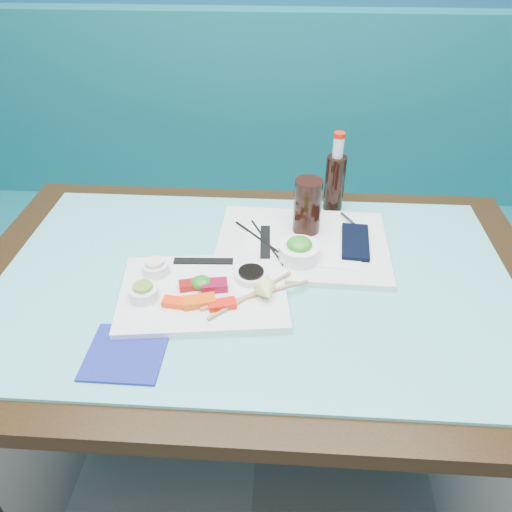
# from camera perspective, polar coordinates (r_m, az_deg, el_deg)

# --- Properties ---
(booth_bench) EXTENTS (3.00, 0.56, 1.17)m
(booth_bench) POSITION_cam_1_polar(r_m,az_deg,el_deg) (2.10, 1.39, 3.56)
(booth_bench) COLOR #0F5A61
(booth_bench) RESTS_ON ground
(dining_table) EXTENTS (1.40, 0.90, 0.75)m
(dining_table) POSITION_cam_1_polar(r_m,az_deg,el_deg) (1.25, -0.12, -5.74)
(dining_table) COLOR black
(dining_table) RESTS_ON ground
(glass_top) EXTENTS (1.22, 0.76, 0.01)m
(glass_top) POSITION_cam_1_polar(r_m,az_deg,el_deg) (1.19, -0.13, -2.61)
(glass_top) COLOR #5FBEBE
(glass_top) RESTS_ON dining_table
(sashimi_plate) EXTENTS (0.40, 0.31, 0.02)m
(sashimi_plate) POSITION_cam_1_polar(r_m,az_deg,el_deg) (1.14, -6.03, -4.22)
(sashimi_plate) COLOR white
(sashimi_plate) RESTS_ON glass_top
(salmon_left) EXTENTS (0.06, 0.04, 0.01)m
(salmon_left) POSITION_cam_1_polar(r_m,az_deg,el_deg) (1.10, -9.10, -5.27)
(salmon_left) COLOR #FF3B0A
(salmon_left) RESTS_ON sashimi_plate
(salmon_mid) EXTENTS (0.08, 0.05, 0.02)m
(salmon_mid) POSITION_cam_1_polar(r_m,az_deg,el_deg) (1.09, -6.48, -5.19)
(salmon_mid) COLOR #F65009
(salmon_mid) RESTS_ON sashimi_plate
(salmon_right) EXTENTS (0.07, 0.04, 0.01)m
(salmon_right) POSITION_cam_1_polar(r_m,az_deg,el_deg) (1.08, -3.89, -5.54)
(salmon_right) COLOR red
(salmon_right) RESTS_ON sashimi_plate
(tuna_left) EXTENTS (0.06, 0.04, 0.02)m
(tuna_left) POSITION_cam_1_polar(r_m,az_deg,el_deg) (1.14, -7.54, -3.31)
(tuna_left) COLOR maroon
(tuna_left) RESTS_ON sashimi_plate
(tuna_right) EXTENTS (0.06, 0.05, 0.02)m
(tuna_right) POSITION_cam_1_polar(r_m,az_deg,el_deg) (1.13, -4.79, -3.37)
(tuna_right) COLOR maroon
(tuna_right) RESTS_ON sashimi_plate
(seaweed_garnish) EXTENTS (0.06, 0.06, 0.03)m
(seaweed_garnish) POSITION_cam_1_polar(r_m,az_deg,el_deg) (1.13, -6.27, -3.01)
(seaweed_garnish) COLOR #1D7F1E
(seaweed_garnish) RESTS_ON sashimi_plate
(ramekin_wasabi) EXTENTS (0.07, 0.07, 0.03)m
(ramekin_wasabi) POSITION_cam_1_polar(r_m,az_deg,el_deg) (1.12, -12.69, -4.12)
(ramekin_wasabi) COLOR white
(ramekin_wasabi) RESTS_ON sashimi_plate
(wasabi_fill) EXTENTS (0.05, 0.05, 0.01)m
(wasabi_fill) POSITION_cam_1_polar(r_m,az_deg,el_deg) (1.11, -12.81, -3.41)
(wasabi_fill) COLOR #679E33
(wasabi_fill) RESTS_ON ramekin_wasabi
(ramekin_ginger) EXTENTS (0.07, 0.07, 0.03)m
(ramekin_ginger) POSITION_cam_1_polar(r_m,az_deg,el_deg) (1.19, -11.41, -1.39)
(ramekin_ginger) COLOR white
(ramekin_ginger) RESTS_ON sashimi_plate
(ginger_fill) EXTENTS (0.05, 0.05, 0.01)m
(ginger_fill) POSITION_cam_1_polar(r_m,az_deg,el_deg) (1.18, -11.51, -0.72)
(ginger_fill) COLOR beige
(ginger_fill) RESTS_ON ramekin_ginger
(soy_dish) EXTENTS (0.09, 0.09, 0.02)m
(soy_dish) POSITION_cam_1_polar(r_m,az_deg,el_deg) (1.15, -0.56, -2.21)
(soy_dish) COLOR white
(soy_dish) RESTS_ON sashimi_plate
(soy_fill) EXTENTS (0.06, 0.06, 0.01)m
(soy_fill) POSITION_cam_1_polar(r_m,az_deg,el_deg) (1.15, -0.56, -1.80)
(soy_fill) COLOR black
(soy_fill) RESTS_ON soy_dish
(lemon_wedge) EXTENTS (0.06, 0.05, 0.05)m
(lemon_wedge) POSITION_cam_1_polar(r_m,az_deg,el_deg) (1.08, 1.25, -4.20)
(lemon_wedge) COLOR #F5EE74
(lemon_wedge) RESTS_ON sashimi_plate
(chopstick_sleeve) EXTENTS (0.14, 0.03, 0.00)m
(chopstick_sleeve) POSITION_cam_1_polar(r_m,az_deg,el_deg) (1.21, -6.03, -0.58)
(chopstick_sleeve) COLOR black
(chopstick_sleeve) RESTS_ON sashimi_plate
(wooden_chopstick_a) EXTENTS (0.17, 0.17, 0.01)m
(wooden_chopstick_a) POSITION_cam_1_polar(r_m,az_deg,el_deg) (1.11, -0.54, -4.43)
(wooden_chopstick_a) COLOR #A17B4B
(wooden_chopstick_a) RESTS_ON sashimi_plate
(wooden_chopstick_b) EXTENTS (0.23, 0.12, 0.01)m
(wooden_chopstick_b) POSITION_cam_1_polar(r_m,az_deg,el_deg) (1.11, -0.02, -4.44)
(wooden_chopstick_b) COLOR #B17D53
(wooden_chopstick_b) RESTS_ON sashimi_plate
(serving_tray) EXTENTS (0.44, 0.34, 0.02)m
(serving_tray) POSITION_cam_1_polar(r_m,az_deg,el_deg) (1.29, 5.29, 1.33)
(serving_tray) COLOR white
(serving_tray) RESTS_ON glass_top
(paper_placemat) EXTENTS (0.31, 0.23, 0.00)m
(paper_placemat) POSITION_cam_1_polar(r_m,az_deg,el_deg) (1.29, 5.31, 1.66)
(paper_placemat) COLOR white
(paper_placemat) RESTS_ON serving_tray
(seaweed_bowl) EXTENTS (0.11, 0.11, 0.04)m
(seaweed_bowl) POSITION_cam_1_polar(r_m,az_deg,el_deg) (1.22, 4.93, 0.43)
(seaweed_bowl) COLOR white
(seaweed_bowl) RESTS_ON serving_tray
(seaweed_salad) EXTENTS (0.08, 0.08, 0.03)m
(seaweed_salad) POSITION_cam_1_polar(r_m,az_deg,el_deg) (1.20, 4.98, 1.35)
(seaweed_salad) COLOR #2B9021
(seaweed_salad) RESTS_ON seaweed_bowl
(cola_glass) EXTENTS (0.09, 0.09, 0.15)m
(cola_glass) POSITION_cam_1_polar(r_m,az_deg,el_deg) (1.30, 5.90, 5.68)
(cola_glass) COLOR black
(cola_glass) RESTS_ON serving_tray
(navy_pouch) EXTENTS (0.08, 0.16, 0.01)m
(navy_pouch) POSITION_cam_1_polar(r_m,az_deg,el_deg) (1.30, 11.28, 1.62)
(navy_pouch) COLOR black
(navy_pouch) RESTS_ON serving_tray
(fork) EXTENTS (0.05, 0.07, 0.01)m
(fork) POSITION_cam_1_polar(r_m,az_deg,el_deg) (1.39, 10.61, 4.03)
(fork) COLOR silver
(fork) RESTS_ON serving_tray
(black_chopstick_a) EXTENTS (0.16, 0.18, 0.01)m
(black_chopstick_a) POSITION_cam_1_polar(r_m,az_deg,el_deg) (1.28, 0.89, 1.66)
(black_chopstick_a) COLOR black
(black_chopstick_a) RESTS_ON serving_tray
(black_chopstick_b) EXTENTS (0.09, 0.20, 0.01)m
(black_chopstick_b) POSITION_cam_1_polar(r_m,az_deg,el_deg) (1.28, 1.24, 1.64)
(black_chopstick_b) COLOR black
(black_chopstick_b) RESTS_ON serving_tray
(tray_sleeve) EXTENTS (0.03, 0.15, 0.00)m
(tray_sleeve) POSITION_cam_1_polar(r_m,az_deg,el_deg) (1.28, 1.06, 1.61)
(tray_sleeve) COLOR black
(tray_sleeve) RESTS_ON serving_tray
(cola_bottle_body) EXTENTS (0.07, 0.07, 0.16)m
(cola_bottle_body) POSITION_cam_1_polar(r_m,az_deg,el_deg) (1.44, 8.97, 8.23)
(cola_bottle_body) COLOR black
(cola_bottle_body) RESTS_ON glass_top
(cola_bottle_neck) EXTENTS (0.04, 0.04, 0.06)m
(cola_bottle_neck) POSITION_cam_1_polar(r_m,az_deg,el_deg) (1.39, 9.39, 12.16)
(cola_bottle_neck) COLOR silver
(cola_bottle_neck) RESTS_ON cola_bottle_body
(cola_bottle_cap) EXTENTS (0.04, 0.04, 0.01)m
(cola_bottle_cap) POSITION_cam_1_polar(r_m,az_deg,el_deg) (1.38, 9.53, 13.49)
(cola_bottle_cap) COLOR red
(cola_bottle_cap) RESTS_ON cola_bottle_neck
(blue_napkin) EXTENTS (0.15, 0.15, 0.01)m
(blue_napkin) POSITION_cam_1_polar(r_m,az_deg,el_deg) (1.04, -14.65, -10.69)
(blue_napkin) COLOR navy
(blue_napkin) RESTS_ON glass_top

